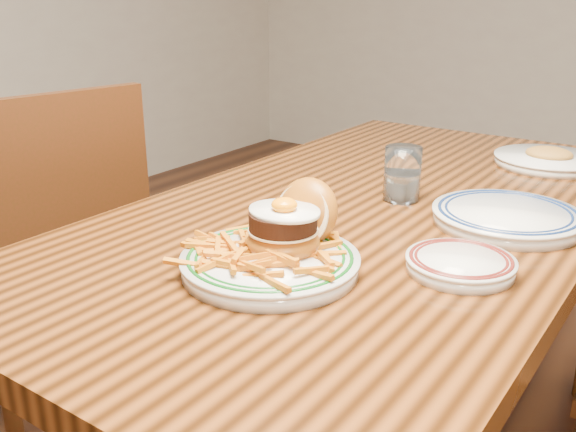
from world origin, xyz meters
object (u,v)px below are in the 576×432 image
Objects in this scene: side_plate at (461,263)px; chair_left at (49,261)px; main_plate at (277,247)px; table at (373,244)px.

chair_left is at bearing -172.84° from side_plate.
chair_left is 1.09m from side_plate.
main_plate is at bearing 1.17° from chair_left.
chair_left reaches higher than side_plate.
main_plate is at bearing -141.96° from side_plate.
table is at bearing 146.09° from side_plate.
table is at bearing 93.92° from main_plate.
main_plate reaches higher than table.
main_plate is 0.29m from side_plate.
side_plate is at bearing 11.59° from chair_left.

